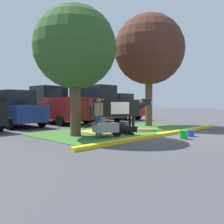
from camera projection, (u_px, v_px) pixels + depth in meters
ground_plane at (158, 134)px, 10.81m from camera, size 80.00×80.00×0.00m
grass_island at (121, 130)px, 11.93m from camera, size 8.15×4.55×0.02m
curb_yellow at (164, 134)px, 10.22m from camera, size 9.35×0.24×0.12m
hay_bedding at (116, 131)px, 11.73m from camera, size 3.37×2.63×0.04m
shade_tree_left at (75, 48)px, 9.87m from camera, size 3.31×3.31×5.24m
shade_tree_right at (149, 50)px, 13.93m from camera, size 3.96×3.96×6.33m
cow_holstein at (117, 108)px, 11.91m from camera, size 2.91×1.85×1.54m
calf_lying at (121, 129)px, 10.43m from camera, size 0.86×1.32×0.48m
person_handler at (103, 112)px, 13.23m from camera, size 0.46×0.34×1.53m
person_visitor_near at (99, 115)px, 10.40m from camera, size 0.34×0.53×1.56m
wheelbarrow at (106, 128)px, 9.61m from camera, size 1.58×1.03×0.63m
bucket_green at (183, 134)px, 9.32m from camera, size 0.33×0.33×0.32m
bucket_blue at (191, 133)px, 9.97m from camera, size 0.32×0.32×0.26m
sedan_blue at (14, 109)px, 13.82m from camera, size 2.12×4.45×2.02m
pickup_truck_maroon at (56, 106)px, 15.91m from camera, size 2.34×5.46×2.42m
suv_dark_grey at (93, 103)px, 17.55m from camera, size 2.23×4.66×2.52m
sedan_red at (117, 107)px, 19.70m from camera, size 2.12×4.45×2.02m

